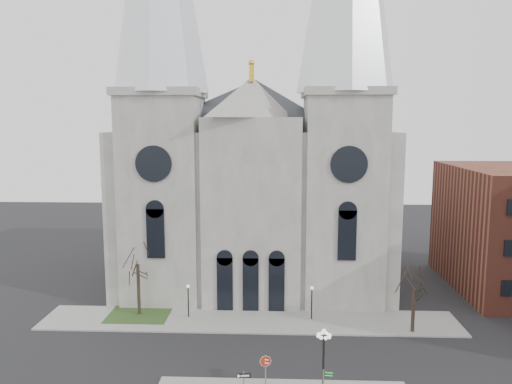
{
  "coord_description": "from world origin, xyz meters",
  "views": [
    {
      "loc": [
        2.52,
        -34.75,
        19.17
      ],
      "look_at": [
        0.76,
        8.0,
        13.04
      ],
      "focal_mm": 35.0,
      "sensor_mm": 36.0,
      "label": 1
    }
  ],
  "objects_px": {
    "stop_sign": "(266,364)",
    "one_way_sign": "(244,382)",
    "street_name_sign": "(324,383)",
    "globe_lamp": "(324,355)"
  },
  "relations": [
    {
      "from": "stop_sign",
      "to": "one_way_sign",
      "type": "height_order",
      "value": "stop_sign"
    },
    {
      "from": "street_name_sign",
      "to": "stop_sign",
      "type": "bearing_deg",
      "value": 165.98
    },
    {
      "from": "globe_lamp",
      "to": "one_way_sign",
      "type": "bearing_deg",
      "value": -171.36
    },
    {
      "from": "globe_lamp",
      "to": "street_name_sign",
      "type": "bearing_deg",
      "value": -84.79
    },
    {
      "from": "globe_lamp",
      "to": "stop_sign",
      "type": "bearing_deg",
      "value": 162.51
    },
    {
      "from": "stop_sign",
      "to": "one_way_sign",
      "type": "relative_size",
      "value": 1.08
    },
    {
      "from": "stop_sign",
      "to": "globe_lamp",
      "type": "distance_m",
      "value": 4.44
    },
    {
      "from": "stop_sign",
      "to": "one_way_sign",
      "type": "bearing_deg",
      "value": -112.8
    },
    {
      "from": "stop_sign",
      "to": "globe_lamp",
      "type": "relative_size",
      "value": 0.48
    },
    {
      "from": "stop_sign",
      "to": "street_name_sign",
      "type": "relative_size",
      "value": 1.04
    }
  ]
}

